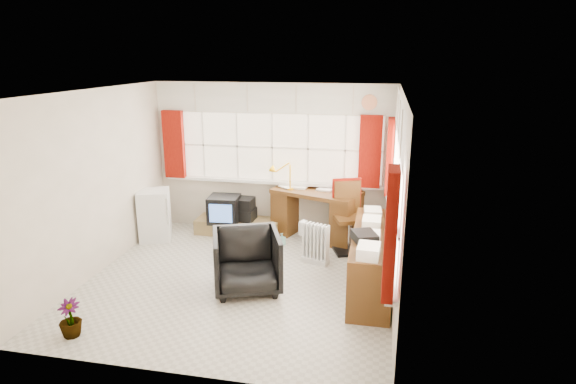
# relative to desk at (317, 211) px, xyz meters

# --- Properties ---
(ground) EXTENTS (4.00, 4.00, 0.00)m
(ground) POSITION_rel_desk_xyz_m (-0.78, -1.80, -0.45)
(ground) COLOR beige
(ground) RESTS_ON ground
(room_walls) EXTENTS (4.00, 4.00, 4.00)m
(room_walls) POSITION_rel_desk_xyz_m (-0.78, -1.80, 1.05)
(room_walls) COLOR beige
(room_walls) RESTS_ON ground
(window_back) EXTENTS (3.70, 0.12, 3.60)m
(window_back) POSITION_rel_desk_xyz_m (-0.78, 0.14, 0.50)
(window_back) COLOR beige
(window_back) RESTS_ON room_walls
(window_right) EXTENTS (0.12, 3.70, 3.60)m
(window_right) POSITION_rel_desk_xyz_m (1.16, -1.80, 0.50)
(window_right) COLOR beige
(window_right) RESTS_ON room_walls
(curtains) EXTENTS (3.83, 3.83, 1.15)m
(curtains) POSITION_rel_desk_xyz_m (0.15, -0.87, 1.01)
(curtains) COLOR maroon
(curtains) RESTS_ON room_walls
(overhead_cabinets) EXTENTS (3.98, 3.98, 0.48)m
(overhead_cabinets) POSITION_rel_desk_xyz_m (0.20, -0.82, 1.80)
(overhead_cabinets) COLOR white
(overhead_cabinets) RESTS_ON room_walls
(desk) EXTENTS (1.55, 1.12, 0.84)m
(desk) POSITION_rel_desk_xyz_m (0.00, 0.00, 0.00)
(desk) COLOR #5A3715
(desk) RESTS_ON ground
(desk_lamp) EXTENTS (0.19, 0.17, 0.45)m
(desk_lamp) POSITION_rel_desk_xyz_m (-0.44, -0.03, 0.67)
(desk_lamp) COLOR #FFBB0A
(desk_lamp) RESTS_ON desk
(task_chair) EXTENTS (0.60, 0.61, 1.11)m
(task_chair) POSITION_rel_desk_xyz_m (0.54, -0.38, 0.14)
(task_chair) COLOR black
(task_chair) RESTS_ON ground
(office_chair) EXTENTS (1.08, 1.09, 0.78)m
(office_chair) POSITION_rel_desk_xyz_m (-0.61, -2.00, -0.06)
(office_chair) COLOR black
(office_chair) RESTS_ON ground
(radiator) EXTENTS (0.43, 0.29, 0.60)m
(radiator) POSITION_rel_desk_xyz_m (0.14, -1.02, -0.20)
(radiator) COLOR white
(radiator) RESTS_ON ground
(credenza) EXTENTS (0.50, 2.00, 0.85)m
(credenza) POSITION_rel_desk_xyz_m (0.95, -1.60, -0.05)
(credenza) COLOR #5A3715
(credenza) RESTS_ON ground
(file_tray) EXTENTS (0.36, 0.40, 0.11)m
(file_tray) POSITION_rel_desk_xyz_m (0.85, -1.92, 0.36)
(file_tray) COLOR black
(file_tray) RESTS_ON credenza
(tv_bench) EXTENTS (1.40, 0.50, 0.25)m
(tv_bench) POSITION_rel_desk_xyz_m (-1.33, -0.08, -0.32)
(tv_bench) COLOR olive
(tv_bench) RESTS_ON ground
(crt_tv) EXTENTS (0.52, 0.49, 0.44)m
(crt_tv) POSITION_rel_desk_xyz_m (-1.50, -0.26, 0.02)
(crt_tv) COLOR black
(crt_tv) RESTS_ON tv_bench
(hifi_stack) EXTENTS (0.55, 0.36, 0.38)m
(hifi_stack) POSITION_rel_desk_xyz_m (-1.30, -0.08, -0.01)
(hifi_stack) COLOR black
(hifi_stack) RESTS_ON tv_bench
(mini_fridge) EXTENTS (0.63, 0.63, 0.83)m
(mini_fridge) POSITION_rel_desk_xyz_m (-2.58, -0.60, -0.03)
(mini_fridge) COLOR white
(mini_fridge) RESTS_ON ground
(spray_bottle_a) EXTENTS (0.17, 0.17, 0.33)m
(spray_bottle_a) POSITION_rel_desk_xyz_m (-1.32, -1.21, -0.28)
(spray_bottle_a) COLOR white
(spray_bottle_a) RESTS_ON ground
(spray_bottle_b) EXTENTS (0.12, 0.12, 0.20)m
(spray_bottle_b) POSITION_rel_desk_xyz_m (-0.49, -0.45, -0.35)
(spray_bottle_b) COLOR #8BCFC8
(spray_bottle_b) RESTS_ON ground
(flower_vase) EXTENTS (0.25, 0.25, 0.42)m
(flower_vase) POSITION_rel_desk_xyz_m (-2.17, -3.42, -0.24)
(flower_vase) COLOR black
(flower_vase) RESTS_ON ground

